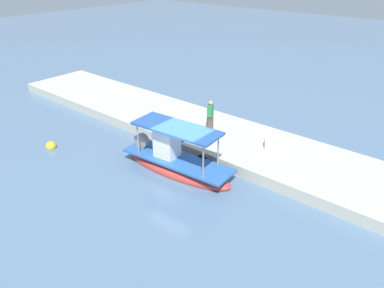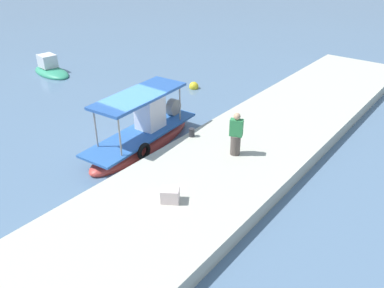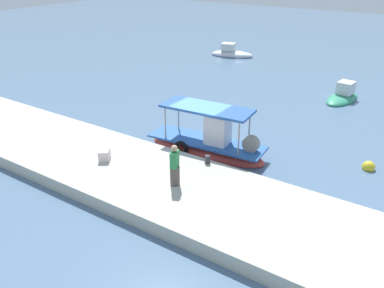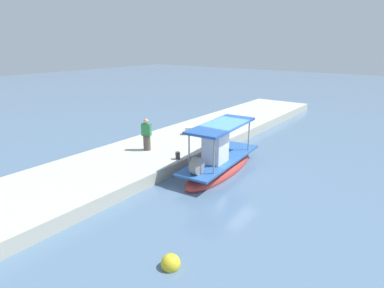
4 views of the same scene
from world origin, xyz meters
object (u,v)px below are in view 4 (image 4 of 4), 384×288
Objects in this scene: main_fishing_boat at (220,163)px; mooring_bollard at (178,156)px; fisherman_near_bollard at (147,136)px; cargo_crate at (190,131)px; marker_buoy at (171,264)px.

main_fishing_boat reaches higher than mooring_bollard.
mooring_bollard is at bearing 86.56° from fisherman_near_bollard.
fisherman_near_bollard reaches higher than mooring_bollard.
main_fishing_boat is at bearing 54.36° from cargo_crate.
cargo_crate is at bearing -150.31° from mooring_bollard.
fisherman_near_bollard is 4.75× the size of mooring_bollard.
mooring_bollard is at bearing -59.26° from main_fishing_boat.
mooring_bollard is 0.63× the size of cargo_crate.
mooring_bollard is at bearing -142.60° from marker_buoy.
fisherman_near_bollard is 3.02× the size of marker_buoy.
fisherman_near_bollard reaches higher than marker_buoy.
marker_buoy is (6.02, 4.60, -0.66)m from mooring_bollard.
fisherman_near_bollard is 9.34m from marker_buoy.
mooring_bollard is (0.14, 2.30, -0.62)m from fisherman_near_bollard.
main_fishing_boat is 2.16m from mooring_bollard.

